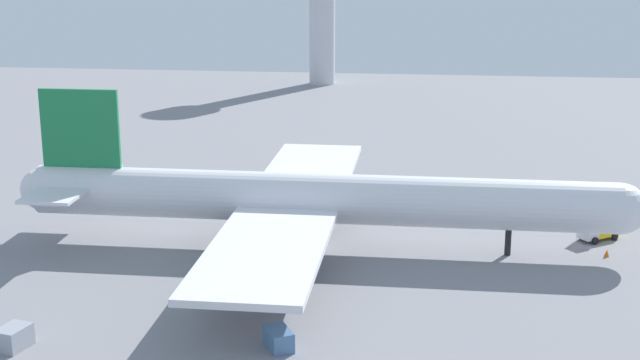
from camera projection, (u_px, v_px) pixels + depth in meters
ground_plane at (320, 247)px, 102.56m from camera, size 284.21×284.21×0.00m
cargo_airplane at (314, 199)px, 101.17m from camera, size 71.05×59.72×17.70m
maintenance_van at (597, 230)px, 104.73m from camera, size 5.29×4.60×2.51m
cargo_container_fore at (279, 339)px, 76.73m from camera, size 3.14×3.59×1.76m
cargo_container_aft at (14, 338)px, 76.77m from camera, size 2.81×3.36×1.95m
safety_cone_nose at (607, 253)px, 99.38m from camera, size 0.59×0.59×0.84m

